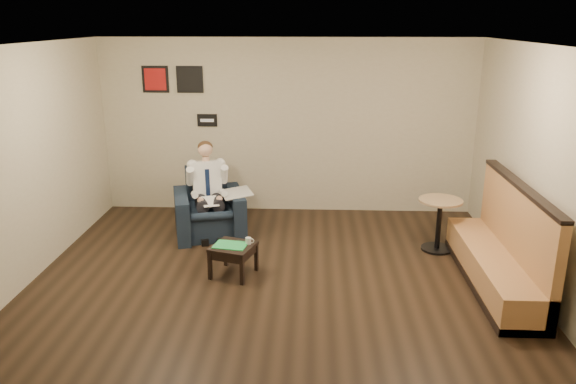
{
  "coord_description": "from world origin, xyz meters",
  "views": [
    {
      "loc": [
        0.41,
        -5.93,
        3.07
      ],
      "look_at": [
        0.09,
        1.2,
        0.86
      ],
      "focal_mm": 35.0,
      "sensor_mm": 36.0,
      "label": 1
    }
  ],
  "objects_px": {
    "armchair": "(209,204)",
    "seated_man": "(209,195)",
    "green_folder": "(230,245)",
    "cafe_table": "(439,225)",
    "coffee_mug": "(248,241)",
    "smartphone": "(241,241)",
    "banquette": "(497,237)",
    "side_table": "(234,260)"
  },
  "relations": [
    {
      "from": "seated_man",
      "to": "cafe_table",
      "type": "distance_m",
      "value": 3.25
    },
    {
      "from": "seated_man",
      "to": "smartphone",
      "type": "xyz_separation_m",
      "value": [
        0.6,
        -1.13,
        -0.25
      ]
    },
    {
      "from": "coffee_mug",
      "to": "green_folder",
      "type": "bearing_deg",
      "value": -164.04
    },
    {
      "from": "banquette",
      "to": "smartphone",
      "type": "bearing_deg",
      "value": 175.54
    },
    {
      "from": "seated_man",
      "to": "banquette",
      "type": "xyz_separation_m",
      "value": [
        3.66,
        -1.37,
        -0.03
      ]
    },
    {
      "from": "seated_man",
      "to": "green_folder",
      "type": "height_order",
      "value": "seated_man"
    },
    {
      "from": "green_folder",
      "to": "cafe_table",
      "type": "bearing_deg",
      "value": 18.81
    },
    {
      "from": "green_folder",
      "to": "seated_man",
      "type": "bearing_deg",
      "value": 110.94
    },
    {
      "from": "seated_man",
      "to": "coffee_mug",
      "type": "xyz_separation_m",
      "value": [
        0.7,
        -1.2,
        -0.21
      ]
    },
    {
      "from": "coffee_mug",
      "to": "smartphone",
      "type": "relative_size",
      "value": 0.68
    },
    {
      "from": "green_folder",
      "to": "cafe_table",
      "type": "distance_m",
      "value": 2.89
    },
    {
      "from": "seated_man",
      "to": "side_table",
      "type": "relative_size",
      "value": 2.68
    },
    {
      "from": "banquette",
      "to": "cafe_table",
      "type": "distance_m",
      "value": 1.16
    },
    {
      "from": "coffee_mug",
      "to": "side_table",
      "type": "bearing_deg",
      "value": -164.04
    },
    {
      "from": "coffee_mug",
      "to": "armchair",
      "type": "bearing_deg",
      "value": 118.95
    },
    {
      "from": "green_folder",
      "to": "coffee_mug",
      "type": "height_order",
      "value": "coffee_mug"
    },
    {
      "from": "armchair",
      "to": "seated_man",
      "type": "bearing_deg",
      "value": -90.0
    },
    {
      "from": "armchair",
      "to": "smartphone",
      "type": "relative_size",
      "value": 7.95
    },
    {
      "from": "seated_man",
      "to": "green_folder",
      "type": "bearing_deg",
      "value": -84.52
    },
    {
      "from": "coffee_mug",
      "to": "banquette",
      "type": "bearing_deg",
      "value": -3.29
    },
    {
      "from": "cafe_table",
      "to": "banquette",
      "type": "bearing_deg",
      "value": -67.14
    },
    {
      "from": "seated_man",
      "to": "coffee_mug",
      "type": "height_order",
      "value": "seated_man"
    },
    {
      "from": "cafe_table",
      "to": "armchair",
      "type": "bearing_deg",
      "value": 172.21
    },
    {
      "from": "seated_man",
      "to": "coffee_mug",
      "type": "bearing_deg",
      "value": -75.31
    },
    {
      "from": "armchair",
      "to": "seated_man",
      "type": "height_order",
      "value": "seated_man"
    },
    {
      "from": "armchair",
      "to": "banquette",
      "type": "distance_m",
      "value": 3.98
    },
    {
      "from": "green_folder",
      "to": "smartphone",
      "type": "bearing_deg",
      "value": 48.3
    },
    {
      "from": "green_folder",
      "to": "cafe_table",
      "type": "relative_size",
      "value": 0.54
    },
    {
      "from": "armchair",
      "to": "side_table",
      "type": "height_order",
      "value": "armchair"
    },
    {
      "from": "seated_man",
      "to": "smartphone",
      "type": "bearing_deg",
      "value": -77.58
    },
    {
      "from": "side_table",
      "to": "cafe_table",
      "type": "xyz_separation_m",
      "value": [
        2.71,
        0.92,
        0.17
      ]
    },
    {
      "from": "banquette",
      "to": "cafe_table",
      "type": "bearing_deg",
      "value": 112.86
    },
    {
      "from": "armchair",
      "to": "cafe_table",
      "type": "bearing_deg",
      "value": -23.25
    },
    {
      "from": "side_table",
      "to": "coffee_mug",
      "type": "xyz_separation_m",
      "value": [
        0.18,
        0.05,
        0.24
      ]
    },
    {
      "from": "side_table",
      "to": "coffee_mug",
      "type": "height_order",
      "value": "coffee_mug"
    },
    {
      "from": "green_folder",
      "to": "cafe_table",
      "type": "xyz_separation_m",
      "value": [
        2.74,
        0.93,
        -0.04
      ]
    },
    {
      "from": "armchair",
      "to": "side_table",
      "type": "relative_size",
      "value": 2.02
    },
    {
      "from": "banquette",
      "to": "cafe_table",
      "type": "height_order",
      "value": "banquette"
    },
    {
      "from": "coffee_mug",
      "to": "smartphone",
      "type": "height_order",
      "value": "coffee_mug"
    },
    {
      "from": "armchair",
      "to": "green_folder",
      "type": "xyz_separation_m",
      "value": [
        0.51,
        -1.38,
        -0.07
      ]
    },
    {
      "from": "coffee_mug",
      "to": "cafe_table",
      "type": "bearing_deg",
      "value": 19.05
    },
    {
      "from": "seated_man",
      "to": "cafe_table",
      "type": "bearing_deg",
      "value": -21.23
    }
  ]
}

